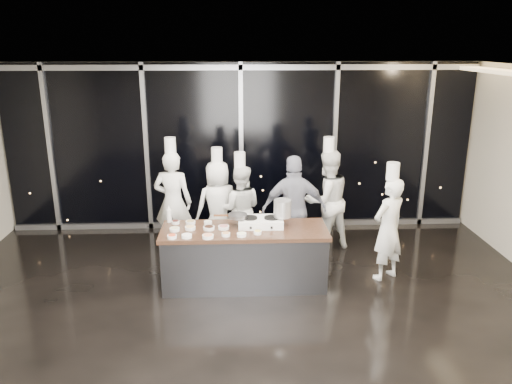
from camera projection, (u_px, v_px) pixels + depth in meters
The scene contains 15 objects.
ground at pixel (246, 315), 6.76m from camera, with size 9.00×9.00×0.00m, color black.
room_shell at pixel (259, 152), 6.12m from camera, with size 9.02×7.02×3.21m.
window_wall at pixel (241, 148), 9.58m from camera, with size 8.90×0.11×3.20m.
demo_counter at pixel (244, 257), 7.49m from camera, with size 2.46×0.86×0.90m.
stove at pixel (261, 222), 7.46m from camera, with size 0.67×0.44×0.14m.
frying_pan at pixel (237, 216), 7.42m from camera, with size 0.50×0.30×0.05m.
stock_pot at pixel (282, 208), 7.42m from camera, with size 0.26×0.26×0.26m, color #BCBCBE.
prep_bowls at pixel (206, 230), 7.26m from camera, with size 1.34×0.74×0.05m.
squeeze_bottle at pixel (169, 214), 7.60m from camera, with size 0.07×0.07×0.27m.
chef_far_left at pixel (173, 201), 8.57m from camera, with size 0.71×0.52×2.03m.
chef_left at pixel (218, 205), 8.68m from camera, with size 0.92×0.76×1.84m.
chef_center at pixel (240, 208), 8.64m from camera, with size 0.81×0.66×1.77m.
guest at pixel (294, 210), 8.16m from camera, with size 1.07×0.46×1.82m.
chef_right at pixel (327, 200), 8.72m from camera, with size 1.05×0.94×2.01m.
chef_side at pixel (388, 228), 7.60m from camera, with size 0.71×0.64×1.85m.
Camera 1 is at (-0.13, -5.99, 3.55)m, focal length 35.00 mm.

